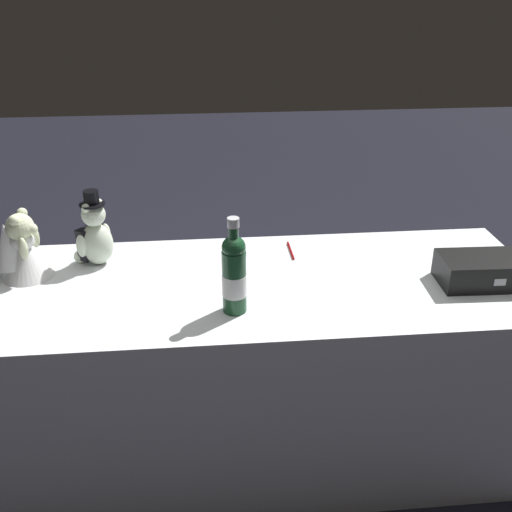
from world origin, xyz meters
The scene contains 7 objects.
ground_plane centered at (0.00, 0.00, 0.00)m, with size 12.00×12.00×0.00m, color black.
reception_table centered at (0.00, 0.00, 0.38)m, with size 2.02×0.76×0.75m, color white.
teddy_bear_groom centered at (-0.58, 0.20, 0.86)m, with size 0.15×0.15×0.29m.
teddy_bear_bride centered at (-0.83, 0.12, 0.86)m, with size 0.23×0.18×0.25m.
champagne_bottle centered at (-0.09, -0.19, 0.89)m, with size 0.08×0.08×0.32m.
signing_pen centered at (0.16, 0.23, 0.76)m, with size 0.01×0.16×0.01m.
gift_case_black centered at (0.80, -0.09, 0.80)m, with size 0.34×0.19×0.10m.
Camera 1 is at (-0.18, -1.85, 1.76)m, focal length 42.08 mm.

